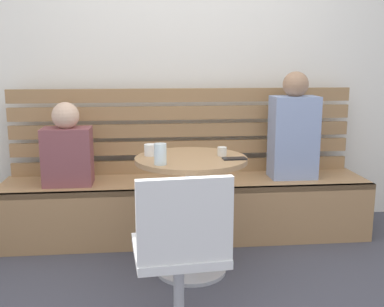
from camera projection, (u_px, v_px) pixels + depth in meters
name	position (u px, v px, depth m)	size (l,w,h in m)	color
back_wall	(181.00, 43.00, 3.65)	(5.20, 0.10, 2.90)	white
booth_bench	(186.00, 208.00, 3.46)	(2.70, 0.52, 0.44)	#A87C51
booth_backrest	(183.00, 131.00, 3.59)	(2.65, 0.04, 0.66)	#9A7249
cafe_table	(191.00, 193.00, 2.81)	(0.68, 0.68, 0.74)	#ADADB2
white_chair	(181.00, 257.00, 2.02)	(0.43, 0.43, 0.85)	#ADADB2
person_adult	(294.00, 131.00, 3.43)	(0.34, 0.22, 0.80)	#8C9EC6
person_child_left	(67.00, 149.00, 3.25)	(0.34, 0.22, 0.59)	brown
cup_espresso_small	(222.00, 151.00, 2.81)	(0.06, 0.06, 0.06)	silver
cup_glass_tall	(160.00, 154.00, 2.56)	(0.07, 0.07, 0.12)	silver
cup_ceramic_white	(151.00, 150.00, 2.81)	(0.08, 0.08, 0.07)	white
phone_on_table	(234.00, 159.00, 2.71)	(0.07, 0.14, 0.01)	black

